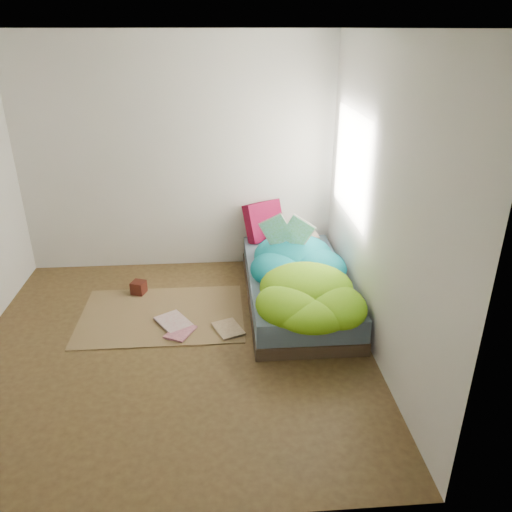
{
  "coord_description": "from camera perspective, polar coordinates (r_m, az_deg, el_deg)",
  "views": [
    {
      "loc": [
        0.46,
        -3.77,
        2.6
      ],
      "look_at": [
        0.8,
        0.75,
        0.53
      ],
      "focal_mm": 35.0,
      "sensor_mm": 36.0,
      "label": 1
    }
  ],
  "objects": [
    {
      "name": "ground",
      "position": [
        4.6,
        -9.44,
        -10.2
      ],
      "size": [
        3.5,
        3.5,
        0.0
      ],
      "primitive_type": "cube",
      "color": "#44301A",
      "rests_on": "ground"
    },
    {
      "name": "room_walls",
      "position": [
        3.92,
        -10.89,
        9.77
      ],
      "size": [
        3.54,
        3.54,
        2.62
      ],
      "color": "silver",
      "rests_on": "ground"
    },
    {
      "name": "bed",
      "position": [
        5.16,
        4.67,
        -3.6
      ],
      "size": [
        1.0,
        2.0,
        0.34
      ],
      "color": "#382F1E",
      "rests_on": "ground"
    },
    {
      "name": "duvet",
      "position": [
        4.81,
        5.2,
        -1.25
      ],
      "size": [
        0.96,
        1.84,
        0.34
      ],
      "primitive_type": null,
      "color": "#087581",
      "rests_on": "bed"
    },
    {
      "name": "rug",
      "position": [
        5.07,
        -10.68,
        -6.63
      ],
      "size": [
        1.6,
        1.1,
        0.01
      ],
      "primitive_type": "cube",
      "color": "brown",
      "rests_on": "ground"
    },
    {
      "name": "pillow_floral",
      "position": [
        5.79,
        4.15,
        2.23
      ],
      "size": [
        0.6,
        0.44,
        0.12
      ],
      "primitive_type": "cube",
      "rotation": [
        0.0,
        0.0,
        0.2
      ],
      "color": "beige",
      "rests_on": "bed"
    },
    {
      "name": "pillow_magenta",
      "position": [
        5.79,
        0.92,
        4.01
      ],
      "size": [
        0.45,
        0.35,
        0.45
      ],
      "primitive_type": "cube",
      "rotation": [
        0.0,
        0.0,
        0.54
      ],
      "color": "#52052A",
      "rests_on": "bed"
    },
    {
      "name": "open_book",
      "position": [
        5.04,
        3.57,
        3.86
      ],
      "size": [
        0.46,
        0.21,
        0.28
      ],
      "primitive_type": null,
      "rotation": [
        0.0,
        0.0,
        -0.26
      ],
      "color": "green",
      "rests_on": "duvet"
    },
    {
      "name": "wooden_box",
      "position": [
        5.48,
        -13.27,
        -3.51
      ],
      "size": [
        0.17,
        0.17,
        0.13
      ],
      "primitive_type": "cube",
      "rotation": [
        0.0,
        0.0,
        -0.35
      ],
      "color": "#3E110E",
      "rests_on": "rug"
    },
    {
      "name": "floor_book_a",
      "position": [
        4.86,
        -10.74,
        -7.9
      ],
      "size": [
        0.4,
        0.43,
        0.03
      ],
      "primitive_type": "imported",
      "rotation": [
        0.0,
        0.0,
        0.56
      ],
      "color": "beige",
      "rests_on": "rug"
    },
    {
      "name": "floor_book_b",
      "position": [
        4.79,
        -9.72,
        -8.32
      ],
      "size": [
        0.32,
        0.35,
        0.03
      ],
      "primitive_type": "imported",
      "rotation": [
        0.0,
        0.0,
        -0.49
      ],
      "color": "pink",
      "rests_on": "rug"
    },
    {
      "name": "floor_book_c",
      "position": [
        4.71,
        -4.49,
        -8.64
      ],
      "size": [
        0.33,
        0.37,
        0.02
      ],
      "primitive_type": "imported",
      "rotation": [
        0.0,
        0.0,
        0.38
      ],
      "color": "tan",
      "rests_on": "rug"
    }
  ]
}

